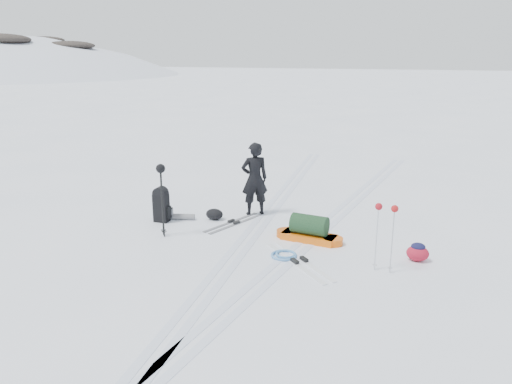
{
  "coord_description": "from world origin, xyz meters",
  "views": [
    {
      "loc": [
        3.26,
        -8.74,
        3.66
      ],
      "look_at": [
        0.11,
        0.3,
        0.95
      ],
      "focal_mm": 35.0,
      "sensor_mm": 36.0,
      "label": 1
    }
  ],
  "objects_px": {
    "skier": "(255,179)",
    "ski_poles_black": "(161,177)",
    "pulk_sled": "(309,231)",
    "expedition_rucksack": "(164,205)"
  },
  "relations": [
    {
      "from": "skier",
      "to": "ski_poles_black",
      "type": "height_order",
      "value": "skier"
    },
    {
      "from": "pulk_sled",
      "to": "expedition_rucksack",
      "type": "relative_size",
      "value": 1.75
    },
    {
      "from": "skier",
      "to": "ski_poles_black",
      "type": "relative_size",
      "value": 1.12
    },
    {
      "from": "skier",
      "to": "expedition_rucksack",
      "type": "relative_size",
      "value": 2.08
    },
    {
      "from": "skier",
      "to": "ski_poles_black",
      "type": "bearing_deg",
      "value": 23.07
    },
    {
      "from": "skier",
      "to": "expedition_rucksack",
      "type": "xyz_separation_m",
      "value": [
        -1.73,
        -1.13,
        -0.48
      ]
    },
    {
      "from": "pulk_sled",
      "to": "expedition_rucksack",
      "type": "distance_m",
      "value": 3.32
    },
    {
      "from": "skier",
      "to": "ski_poles_black",
      "type": "distance_m",
      "value": 2.37
    },
    {
      "from": "skier",
      "to": "pulk_sled",
      "type": "xyz_separation_m",
      "value": [
        1.58,
        -1.21,
        -0.64
      ]
    },
    {
      "from": "skier",
      "to": "expedition_rucksack",
      "type": "distance_m",
      "value": 2.12
    }
  ]
}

